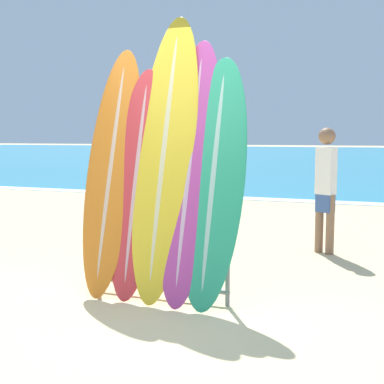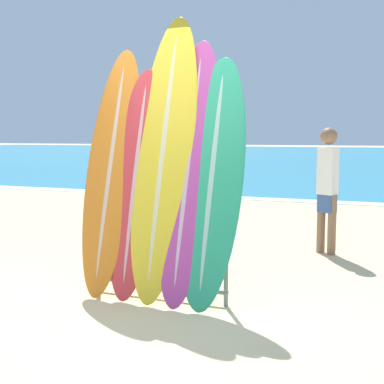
{
  "view_description": "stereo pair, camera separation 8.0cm",
  "coord_description": "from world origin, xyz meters",
  "px_view_note": "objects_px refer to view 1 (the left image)",
  "views": [
    {
      "loc": [
        1.93,
        -3.88,
        1.49
      ],
      "look_at": [
        -0.1,
        1.27,
        0.9
      ],
      "focal_mm": 50.0,
      "sensor_mm": 36.0,
      "label": 1
    },
    {
      "loc": [
        2.01,
        -3.85,
        1.49
      ],
      "look_at": [
        -0.1,
        1.27,
        0.9
      ],
      "focal_mm": 50.0,
      "sensor_mm": 36.0,
      "label": 2
    }
  ],
  "objects_px": {
    "surfboard_slot_2": "(165,155)",
    "surfboard_slot_4": "(214,180)",
    "surfboard_slot_3": "(190,169)",
    "surfboard_slot_0": "(112,170)",
    "surfboard_rack": "(160,247)",
    "surfboard_slot_1": "(137,182)",
    "person_mid_beach": "(326,185)"
  },
  "relations": [
    {
      "from": "surfboard_slot_2",
      "to": "surfboard_slot_4",
      "type": "xyz_separation_m",
      "value": [
        0.49,
        -0.05,
        -0.21
      ]
    },
    {
      "from": "surfboard_slot_3",
      "to": "surfboard_slot_0",
      "type": "bearing_deg",
      "value": -179.07
    },
    {
      "from": "surfboard_slot_3",
      "to": "surfboard_slot_4",
      "type": "height_order",
      "value": "surfboard_slot_3"
    },
    {
      "from": "surfboard_rack",
      "to": "surfboard_slot_2",
      "type": "bearing_deg",
      "value": 78.71
    },
    {
      "from": "surfboard_slot_3",
      "to": "surfboard_slot_4",
      "type": "relative_size",
      "value": 1.08
    },
    {
      "from": "surfboard_rack",
      "to": "surfboard_slot_1",
      "type": "bearing_deg",
      "value": 174.04
    },
    {
      "from": "surfboard_rack",
      "to": "surfboard_slot_0",
      "type": "relative_size",
      "value": 0.58
    },
    {
      "from": "surfboard_slot_0",
      "to": "surfboard_slot_2",
      "type": "xyz_separation_m",
      "value": [
        0.54,
        0.03,
        0.14
      ]
    },
    {
      "from": "surfboard_slot_1",
      "to": "person_mid_beach",
      "type": "relative_size",
      "value": 1.34
    },
    {
      "from": "surfboard_rack",
      "to": "surfboard_slot_2",
      "type": "xyz_separation_m",
      "value": [
        0.02,
        0.09,
        0.84
      ]
    },
    {
      "from": "surfboard_slot_0",
      "to": "surfboard_slot_2",
      "type": "distance_m",
      "value": 0.56
    },
    {
      "from": "surfboard_slot_2",
      "to": "person_mid_beach",
      "type": "distance_m",
      "value": 2.68
    },
    {
      "from": "surfboard_slot_0",
      "to": "surfboard_slot_3",
      "type": "xyz_separation_m",
      "value": [
        0.79,
        0.01,
        0.02
      ]
    },
    {
      "from": "surfboard_slot_3",
      "to": "surfboard_slot_2",
      "type": "bearing_deg",
      "value": 175.84
    },
    {
      "from": "surfboard_slot_3",
      "to": "surfboard_slot_4",
      "type": "distance_m",
      "value": 0.25
    },
    {
      "from": "surfboard_rack",
      "to": "surfboard_slot_0",
      "type": "bearing_deg",
      "value": 173.91
    },
    {
      "from": "surfboard_slot_2",
      "to": "surfboard_slot_3",
      "type": "distance_m",
      "value": 0.28
    },
    {
      "from": "surfboard_rack",
      "to": "surfboard_slot_4",
      "type": "distance_m",
      "value": 0.81
    },
    {
      "from": "surfboard_slot_2",
      "to": "surfboard_slot_3",
      "type": "xyz_separation_m",
      "value": [
        0.25,
        -0.02,
        -0.12
      ]
    },
    {
      "from": "surfboard_slot_0",
      "to": "surfboard_slot_1",
      "type": "distance_m",
      "value": 0.3
    },
    {
      "from": "surfboard_slot_4",
      "to": "person_mid_beach",
      "type": "height_order",
      "value": "surfboard_slot_4"
    },
    {
      "from": "surfboard_slot_0",
      "to": "surfboard_slot_4",
      "type": "bearing_deg",
      "value": -0.78
    },
    {
      "from": "surfboard_slot_4",
      "to": "person_mid_beach",
      "type": "xyz_separation_m",
      "value": [
        0.64,
        2.44,
        -0.24
      ]
    },
    {
      "from": "surfboard_slot_3",
      "to": "person_mid_beach",
      "type": "distance_m",
      "value": 2.58
    },
    {
      "from": "surfboard_slot_3",
      "to": "person_mid_beach",
      "type": "height_order",
      "value": "surfboard_slot_3"
    },
    {
      "from": "surfboard_slot_1",
      "to": "surfboard_slot_3",
      "type": "xyz_separation_m",
      "value": [
        0.51,
        0.04,
        0.13
      ]
    },
    {
      "from": "surfboard_slot_1",
      "to": "surfboard_slot_3",
      "type": "height_order",
      "value": "surfboard_slot_3"
    },
    {
      "from": "surfboard_slot_0",
      "to": "surfboard_slot_3",
      "type": "bearing_deg",
      "value": 0.93
    },
    {
      "from": "surfboard_slot_3",
      "to": "surfboard_rack",
      "type": "bearing_deg",
      "value": -165.8
    },
    {
      "from": "surfboard_slot_1",
      "to": "surfboard_rack",
      "type": "bearing_deg",
      "value": -5.96
    },
    {
      "from": "person_mid_beach",
      "to": "surfboard_slot_0",
      "type": "bearing_deg",
      "value": 83.01
    },
    {
      "from": "surfboard_rack",
      "to": "surfboard_slot_4",
      "type": "xyz_separation_m",
      "value": [
        0.51,
        0.04,
        0.63
      ]
    }
  ]
}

